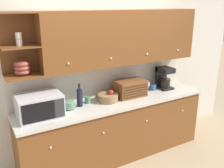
# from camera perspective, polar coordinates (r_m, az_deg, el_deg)

# --- Properties ---
(ground_plane) EXTENTS (24.00, 24.00, 0.00)m
(ground_plane) POSITION_cam_1_polar(r_m,az_deg,el_deg) (4.23, -1.43, -13.92)
(ground_plane) COLOR tan
(wall_back) EXTENTS (5.22, 0.06, 2.60)m
(wall_back) POSITION_cam_1_polar(r_m,az_deg,el_deg) (3.74, -1.80, 3.46)
(wall_back) COLOR beige
(wall_back) RESTS_ON ground_plane
(counter_unit) EXTENTS (2.84, 0.62, 0.90)m
(counter_unit) POSITION_cam_1_polar(r_m,az_deg,el_deg) (3.78, 0.68, -10.15)
(counter_unit) COLOR brown
(counter_unit) RESTS_ON ground_plane
(backsplash_panel) EXTENTS (2.82, 0.01, 0.50)m
(backsplash_panel) POSITION_cam_1_polar(r_m,az_deg,el_deg) (3.75, -1.52, 1.19)
(backsplash_panel) COLOR beige
(backsplash_panel) RESTS_ON counter_unit
(upper_cabinets) EXTENTS (2.82, 0.35, 0.75)m
(upper_cabinets) POSITION_cam_1_polar(r_m,az_deg,el_deg) (3.56, 1.95, 10.52)
(upper_cabinets) COLOR brown
(upper_cabinets) RESTS_ON backsplash_panel
(microwave) EXTENTS (0.53, 0.41, 0.29)m
(microwave) POSITION_cam_1_polar(r_m,az_deg,el_deg) (3.18, -16.27, -4.73)
(microwave) COLOR silver
(microwave) RESTS_ON counter_unit
(bowl_stack_on_counter) EXTENTS (0.18, 0.18, 0.12)m
(bowl_stack_on_counter) POSITION_cam_1_polar(r_m,az_deg,el_deg) (3.35, -9.81, -4.69)
(bowl_stack_on_counter) COLOR slate
(bowl_stack_on_counter) RESTS_ON counter_unit
(wine_bottle) EXTENTS (0.08, 0.08, 0.32)m
(wine_bottle) POSITION_cam_1_polar(r_m,az_deg,el_deg) (3.38, -7.42, -2.77)
(wine_bottle) COLOR black
(wine_bottle) RESTS_ON counter_unit
(mug_blue_second) EXTENTS (0.09, 0.08, 0.09)m
(mug_blue_second) POSITION_cam_1_polar(r_m,az_deg,el_deg) (3.51, -5.53, -3.61)
(mug_blue_second) COLOR #4C845B
(mug_blue_second) RESTS_ON counter_unit
(fruit_basket) EXTENTS (0.29, 0.29, 0.17)m
(fruit_basket) POSITION_cam_1_polar(r_m,az_deg,el_deg) (3.55, -0.91, -3.06)
(fruit_basket) COLOR #937047
(fruit_basket) RESTS_ON counter_unit
(bread_box) EXTENTS (0.45, 0.29, 0.24)m
(bread_box) POSITION_cam_1_polar(r_m,az_deg,el_deg) (3.73, 4.23, -0.99)
(bread_box) COLOR brown
(bread_box) RESTS_ON counter_unit
(wine_glass) EXTENTS (0.07, 0.07, 0.19)m
(wine_glass) POSITION_cam_1_polar(r_m,az_deg,el_deg) (3.90, 8.13, -0.20)
(wine_glass) COLOR silver
(wine_glass) RESTS_ON counter_unit
(mug) EXTENTS (0.11, 0.09, 0.10)m
(mug) POSITION_cam_1_polar(r_m,az_deg,el_deg) (4.06, 9.34, -0.67)
(mug) COLOR #38669E
(mug) RESTS_ON counter_unit
(coffee_maker) EXTENTS (0.21, 0.26, 0.35)m
(coffee_maker) POSITION_cam_1_polar(r_m,az_deg,el_deg) (4.16, 11.75, 1.48)
(coffee_maker) COLOR black
(coffee_maker) RESTS_ON counter_unit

